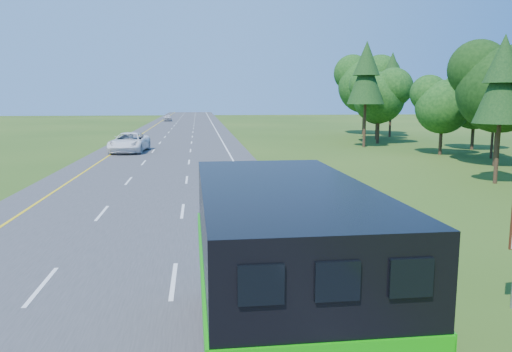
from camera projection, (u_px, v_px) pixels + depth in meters
name	position (u px, v px, depth m)	size (l,w,h in m)	color
road	(173.00, 148.00, 52.48)	(15.00, 260.00, 0.04)	#38383A
lane_markings	(173.00, 148.00, 52.48)	(11.15, 260.00, 0.01)	yellow
horse_truck	(276.00, 273.00, 9.15)	(2.85, 8.68, 3.83)	black
white_suv	(129.00, 142.00, 48.31)	(3.10, 6.73, 1.87)	white
far_car	(167.00, 118.00, 111.98)	(1.76, 4.39, 1.49)	#AEAFB5
delineator	(430.00, 249.00, 15.46)	(0.09, 0.05, 1.15)	orange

